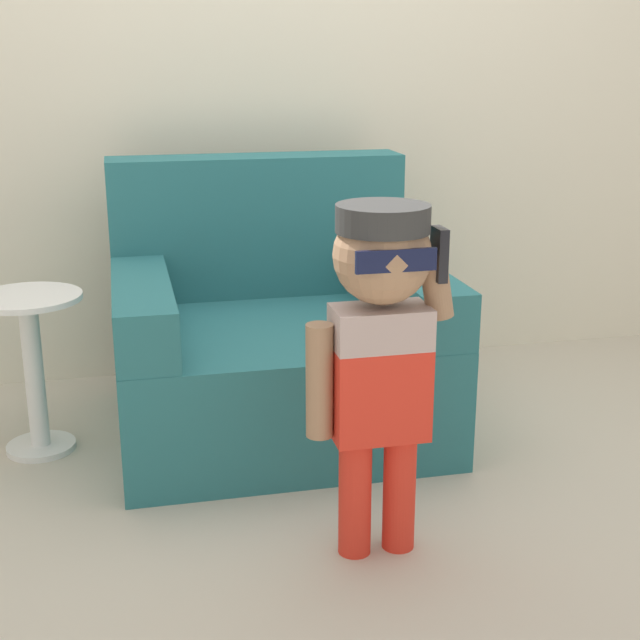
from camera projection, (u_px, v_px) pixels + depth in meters
ground_plane at (314, 424)px, 3.15m from camera, size 10.00×10.00×0.00m
wall_back at (274, 41)px, 3.41m from camera, size 10.00×0.05×2.60m
armchair at (273, 337)px, 3.09m from camera, size 1.06×0.96×0.90m
person_child at (380, 328)px, 2.18m from camera, size 0.38×0.28×0.92m
side_table at (33, 359)px, 2.85m from camera, size 0.34×0.34×0.53m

